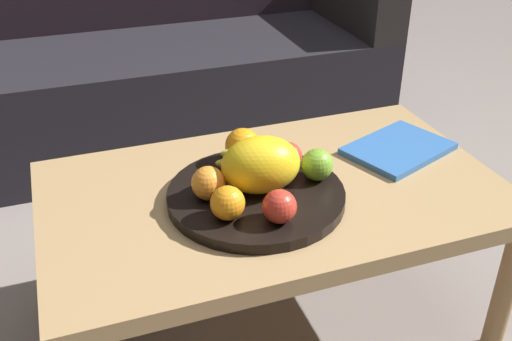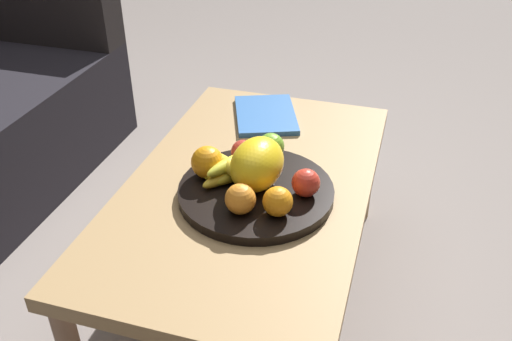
{
  "view_description": "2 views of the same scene",
  "coord_description": "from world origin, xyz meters",
  "px_view_note": "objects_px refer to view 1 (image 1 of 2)",
  "views": [
    {
      "loc": [
        -0.42,
        -1.05,
        1.11
      ],
      "look_at": [
        -0.06,
        -0.04,
        0.48
      ],
      "focal_mm": 41.47,
      "sensor_mm": 36.0,
      "label": 1
    },
    {
      "loc": [
        -1.13,
        -0.35,
        1.21
      ],
      "look_at": [
        -0.06,
        -0.04,
        0.48
      ],
      "focal_mm": 38.95,
      "sensor_mm": 36.0,
      "label": 2
    }
  ],
  "objects_px": {
    "couch": "(164,60)",
    "apple_right": "(280,207)",
    "melon_large_front": "(261,165)",
    "orange_right": "(243,146)",
    "magazine": "(398,149)",
    "apple_left": "(288,156)",
    "apple_front": "(317,165)",
    "banana_bunch": "(252,164)",
    "fruit_bowl": "(256,195)",
    "coffee_table": "(274,205)",
    "orange_front": "(208,183)",
    "orange_left": "(228,203)"
  },
  "relations": [
    {
      "from": "apple_left",
      "to": "magazine",
      "type": "bearing_deg",
      "value": 4.77
    },
    {
      "from": "couch",
      "to": "apple_left",
      "type": "bearing_deg",
      "value": -87.5
    },
    {
      "from": "orange_front",
      "to": "banana_bunch",
      "type": "bearing_deg",
      "value": 27.6
    },
    {
      "from": "orange_left",
      "to": "apple_front",
      "type": "xyz_separation_m",
      "value": [
        0.23,
        0.08,
        0.0
      ]
    },
    {
      "from": "melon_large_front",
      "to": "banana_bunch",
      "type": "relative_size",
      "value": 1.06
    },
    {
      "from": "coffee_table",
      "to": "orange_left",
      "type": "xyz_separation_m",
      "value": [
        -0.14,
        -0.11,
        0.11
      ]
    },
    {
      "from": "coffee_table",
      "to": "banana_bunch",
      "type": "height_order",
      "value": "banana_bunch"
    },
    {
      "from": "melon_large_front",
      "to": "orange_right",
      "type": "relative_size",
      "value": 2.06
    },
    {
      "from": "orange_left",
      "to": "orange_right",
      "type": "bearing_deg",
      "value": 63.99
    },
    {
      "from": "apple_front",
      "to": "banana_bunch",
      "type": "distance_m",
      "value": 0.15
    },
    {
      "from": "melon_large_front",
      "to": "magazine",
      "type": "relative_size",
      "value": 0.68
    },
    {
      "from": "couch",
      "to": "apple_right",
      "type": "relative_size",
      "value": 24.72
    },
    {
      "from": "couch",
      "to": "fruit_bowl",
      "type": "relative_size",
      "value": 4.41
    },
    {
      "from": "melon_large_front",
      "to": "orange_left",
      "type": "bearing_deg",
      "value": -141.64
    },
    {
      "from": "apple_right",
      "to": "magazine",
      "type": "distance_m",
      "value": 0.46
    },
    {
      "from": "banana_bunch",
      "to": "apple_left",
      "type": "bearing_deg",
      "value": -1.89
    },
    {
      "from": "orange_right",
      "to": "apple_left",
      "type": "xyz_separation_m",
      "value": [
        0.09,
        -0.07,
        -0.01
      ]
    },
    {
      "from": "apple_front",
      "to": "fruit_bowl",
      "type": "bearing_deg",
      "value": -179.31
    },
    {
      "from": "coffee_table",
      "to": "orange_right",
      "type": "relative_size",
      "value": 12.48
    },
    {
      "from": "fruit_bowl",
      "to": "orange_right",
      "type": "xyz_separation_m",
      "value": [
        0.01,
        0.13,
        0.05
      ]
    },
    {
      "from": "melon_large_front",
      "to": "apple_left",
      "type": "height_order",
      "value": "melon_large_front"
    },
    {
      "from": "fruit_bowl",
      "to": "apple_right",
      "type": "bearing_deg",
      "value": -87.5
    },
    {
      "from": "orange_left",
      "to": "magazine",
      "type": "height_order",
      "value": "orange_left"
    },
    {
      "from": "orange_left",
      "to": "apple_right",
      "type": "relative_size",
      "value": 1.02
    },
    {
      "from": "couch",
      "to": "orange_front",
      "type": "relative_size",
      "value": 23.53
    },
    {
      "from": "coffee_table",
      "to": "apple_left",
      "type": "distance_m",
      "value": 0.12
    },
    {
      "from": "apple_left",
      "to": "apple_right",
      "type": "relative_size",
      "value": 0.94
    },
    {
      "from": "melon_large_front",
      "to": "orange_front",
      "type": "distance_m",
      "value": 0.12
    },
    {
      "from": "apple_left",
      "to": "magazine",
      "type": "xyz_separation_m",
      "value": [
        0.31,
        0.03,
        -0.05
      ]
    },
    {
      "from": "orange_right",
      "to": "apple_front",
      "type": "distance_m",
      "value": 0.18
    },
    {
      "from": "apple_front",
      "to": "orange_left",
      "type": "bearing_deg",
      "value": -161.09
    },
    {
      "from": "fruit_bowl",
      "to": "orange_right",
      "type": "height_order",
      "value": "orange_right"
    },
    {
      "from": "apple_right",
      "to": "magazine",
      "type": "xyz_separation_m",
      "value": [
        0.4,
        0.21,
        -0.05
      ]
    },
    {
      "from": "fruit_bowl",
      "to": "apple_front",
      "type": "bearing_deg",
      "value": 0.69
    },
    {
      "from": "melon_large_front",
      "to": "apple_front",
      "type": "xyz_separation_m",
      "value": [
        0.13,
        0.0,
        -0.03
      ]
    },
    {
      "from": "coffee_table",
      "to": "couch",
      "type": "xyz_separation_m",
      "value": [
        -0.01,
        1.2,
        -0.06
      ]
    },
    {
      "from": "orange_right",
      "to": "apple_left",
      "type": "relative_size",
      "value": 1.28
    },
    {
      "from": "banana_bunch",
      "to": "orange_right",
      "type": "bearing_deg",
      "value": 89.88
    },
    {
      "from": "melon_large_front",
      "to": "apple_right",
      "type": "relative_size",
      "value": 2.48
    },
    {
      "from": "fruit_bowl",
      "to": "orange_front",
      "type": "xyz_separation_m",
      "value": [
        -0.1,
        0.01,
        0.05
      ]
    },
    {
      "from": "coffee_table",
      "to": "melon_large_front",
      "type": "xyz_separation_m",
      "value": [
        -0.04,
        -0.03,
        0.13
      ]
    },
    {
      "from": "melon_large_front",
      "to": "orange_right",
      "type": "distance_m",
      "value": 0.13
    },
    {
      "from": "magazine",
      "to": "melon_large_front",
      "type": "bearing_deg",
      "value": 171.68
    },
    {
      "from": "coffee_table",
      "to": "magazine",
      "type": "bearing_deg",
      "value": 8.89
    },
    {
      "from": "fruit_bowl",
      "to": "apple_left",
      "type": "bearing_deg",
      "value": 32.75
    },
    {
      "from": "couch",
      "to": "orange_right",
      "type": "relative_size",
      "value": 20.6
    },
    {
      "from": "coffee_table",
      "to": "fruit_bowl",
      "type": "height_order",
      "value": "fruit_bowl"
    },
    {
      "from": "melon_large_front",
      "to": "magazine",
      "type": "bearing_deg",
      "value": 12.75
    },
    {
      "from": "couch",
      "to": "apple_front",
      "type": "height_order",
      "value": "couch"
    },
    {
      "from": "orange_left",
      "to": "apple_left",
      "type": "distance_m",
      "value": 0.24
    }
  ]
}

